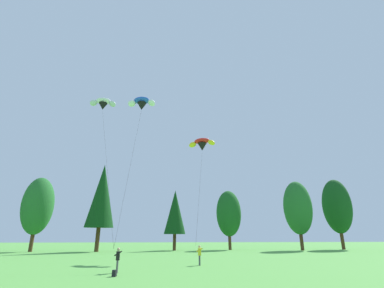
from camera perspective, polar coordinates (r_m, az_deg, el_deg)
The scene contains 12 objects.
treeline_tree_b at distance 56.05m, azimuth -29.08°, elevation -10.99°, with size 5.14×5.14×12.37m.
treeline_tree_c at distance 52.36m, azimuth -18.00°, elevation -9.97°, with size 4.88×4.88×14.89m.
treeline_tree_d at distance 53.98m, azimuth -3.51°, elevation -13.74°, with size 3.99×3.99×10.87m.
treeline_tree_e at distance 56.68m, azimuth 7.53°, elevation -13.93°, with size 4.80×4.80×11.10m.
treeline_tree_f at distance 57.78m, azimuth 20.86°, elevation -12.09°, with size 5.20×5.20×12.60m.
treeline_tree_g at distance 64.78m, azimuth 27.59°, elevation -11.22°, with size 5.48×5.48×13.65m.
kite_flyer_near at distance 22.31m, azimuth -14.97°, elevation -21.64°, with size 0.57×0.60×1.69m.
kite_flyer_mid at distance 26.93m, azimuth 1.56°, elevation -21.54°, with size 0.55×0.59×1.69m.
parafoil_kite_high_white at distance 42.39m, azimuth -17.79°, elevation 7.89°, with size 7.74×15.85×19.96m.
parafoil_kite_mid_red_yellow at distance 38.25m, azimuth 2.06°, elevation 0.01°, with size 3.89×10.59×13.79m.
parafoil_kite_far_blue_white at distance 35.09m, azimuth -10.28°, elevation 8.20°, with size 3.62×10.07×17.27m.
backpack at distance 20.52m, azimuth -15.64°, elevation -24.18°, with size 0.32×0.24×0.40m, color black.
Camera 1 is at (-0.57, -2.04, 2.50)m, focal length 26.00 mm.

